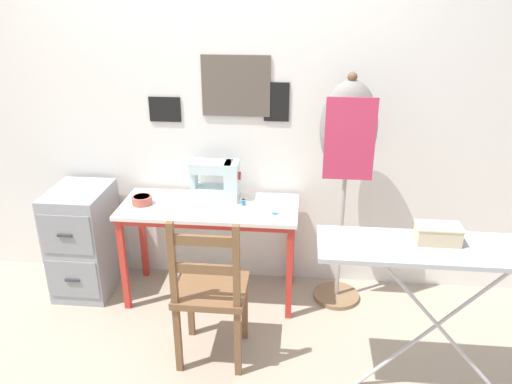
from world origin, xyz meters
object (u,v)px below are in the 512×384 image
Objects in this scene: fabric_bowl at (142,200)px; sewing_machine at (217,181)px; thread_spool_near_machine at (243,202)px; wooden_chair at (210,292)px; scissors at (279,213)px; dress_form at (348,140)px; ironing_board at (449,256)px; storage_box at (438,234)px; filing_cabinet at (84,240)px.

sewing_machine is at bearing 16.40° from fabric_bowl.
wooden_chair is (-0.11, -0.66, -0.27)m from thread_spool_near_machine.
sewing_machine is 2.64× the size of scissors.
thread_spool_near_machine reaches higher than scissors.
dress_form is at bearing 41.60° from wooden_chair.
ironing_board is (0.87, -0.70, 0.14)m from scissors.
wooden_chair is 0.60× the size of dress_form.
storage_box is at bearing -34.64° from sewing_machine.
wooden_chair is (0.57, -0.61, -0.28)m from fabric_bowl.
wooden_chair is (-0.35, -0.55, -0.25)m from scissors.
scissors is at bearing -162.67° from dress_form.
dress_form is at bearing -5.19° from sewing_machine.
dress_form reaches higher than scissors.
filing_cabinet is 2.38m from storage_box.
sewing_machine is at bearing 152.43° from thread_spool_near_machine.
thread_spool_near_machine is at bearing 144.21° from storage_box.
sewing_machine is 0.44× the size of filing_cabinet.
dress_form is 0.91m from storage_box.
dress_form is (0.66, 0.02, 0.44)m from thread_spool_near_machine.
fabric_bowl is 0.58m from filing_cabinet.
dress_form reaches higher than thread_spool_near_machine.
dress_form is at bearing 1.88° from thread_spool_near_machine.
ironing_board reaches higher than scissors.
sewing_machine reaches higher than thread_spool_near_machine.
thread_spool_near_machine is 0.03× the size of ironing_board.
filing_cabinet is at bearing -173.00° from sewing_machine.
ironing_board is at bearing -23.00° from fabric_bowl.
scissors is 0.17× the size of filing_cabinet.
sewing_machine reaches higher than scissors.
storage_box is at bearing -38.76° from scissors.
fabric_bowl is at bearing -176.14° from thread_spool_near_machine.
scissors is (0.92, -0.06, -0.03)m from fabric_bowl.
fabric_bowl is at bearing -177.11° from dress_form.
dress_form is (0.41, 0.13, 0.46)m from scissors.
ironing_board is (1.78, -0.76, 0.11)m from fabric_bowl.
dress_form is 7.24× the size of storage_box.
sewing_machine is 2.54× the size of fabric_bowl.
storage_box reaches higher than ironing_board.
thread_spool_near_machine is 0.05× the size of wooden_chair.
dress_form is (1.33, 0.07, 0.44)m from fabric_bowl.
dress_form reaches higher than filing_cabinet.
thread_spool_near_machine is at bearing -178.12° from dress_form.
filing_cabinet is at bearing 160.72° from ironing_board.
wooden_chair is at bearing -31.91° from filing_cabinet.
filing_cabinet is (-1.38, 0.09, -0.32)m from scissors.
ironing_board reaches higher than thread_spool_near_machine.
sewing_machine is 1.55× the size of storage_box.
wooden_chair reaches higher than scissors.
ironing_board is (1.11, -0.80, 0.12)m from thread_spool_near_machine.
storage_box is at bearing -35.79° from thread_spool_near_machine.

